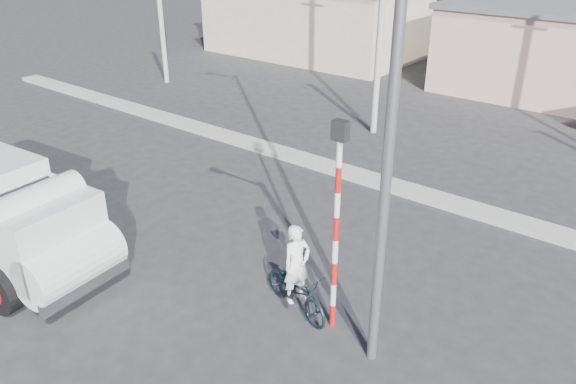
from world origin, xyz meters
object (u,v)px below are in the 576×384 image
Objects in this scene: bicycle at (297,291)px; streetlight at (383,100)px; traffic_pole at (337,212)px; cyclist at (297,276)px.

streetlight reaches higher than bicycle.
streetlight is (1.79, -0.22, 4.46)m from bicycle.
bicycle is 0.44× the size of traffic_pole.
cyclist reaches higher than bicycle.
cyclist is 0.19× the size of streetlight.
bicycle is at bearing 0.00° from cyclist.
traffic_pole reaches higher than bicycle.
cyclist is 4.48m from streetlight.
bicycle is 1.12× the size of cyclist.
cyclist is at bearing -174.56° from traffic_pole.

